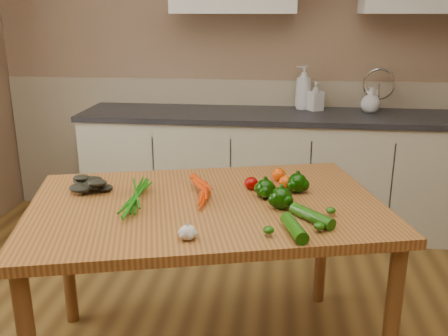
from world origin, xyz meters
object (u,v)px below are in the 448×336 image
soap_bottle_b (315,96)px  garlic_bulb (188,232)px  pepper_a (265,189)px  zucchini_b (294,228)px  pepper_c (281,198)px  zucchini_a (312,216)px  table (207,221)px  carrot_bunch (181,191)px  tomato_b (279,175)px  pepper_b (297,183)px  leafy_greens (93,179)px  soap_bottle_a (303,88)px  tomato_c (286,182)px  tomato_a (251,183)px  soap_bottle_c (371,100)px

soap_bottle_b → garlic_bulb: 2.23m
pepper_a → zucchini_b: (0.12, -0.37, -0.02)m
pepper_c → zucchini_a: (0.12, -0.13, -0.02)m
zucchini_b → pepper_a: bearing=107.9°
table → carrot_bunch: size_ratio=6.08×
garlic_bulb → tomato_b: bearing=65.2°
pepper_b → zucchini_b: 0.46m
leafy_greens → pepper_a: bearing=-1.2°
garlic_bulb → zucchini_a: size_ratio=0.31×
tomato_b → zucchini_b: (0.06, -0.62, -0.01)m
pepper_b → soap_bottle_a: bearing=87.1°
tomato_c → zucchini_a: size_ratio=0.31×
leafy_greens → pepper_b: bearing=4.4°
soap_bottle_b → carrot_bunch: (-0.69, -1.74, -0.15)m
table → zucchini_b: (0.37, -0.29, 0.12)m
zucchini_a → tomato_b: bearing=105.3°
pepper_b → zucchini_b: (-0.02, -0.46, -0.02)m
pepper_b → tomato_a: bearing=175.8°
leafy_greens → tomato_c: (0.89, 0.12, -0.02)m
soap_bottle_c → garlic_bulb: 2.33m
tomato_a → tomato_b: bearing=47.3°
carrot_bunch → garlic_bulb: 0.42m
table → zucchini_b: bearing=-52.7°
tomato_a → tomato_b: tomato_b is taller
leafy_greens → pepper_c: 0.89m
pepper_a → leafy_greens: bearing=178.8°
soap_bottle_b → pepper_b: 1.61m
carrot_bunch → zucchini_a: (0.56, -0.19, -0.01)m
zucchini_b → pepper_c: bearing=100.8°
pepper_b → carrot_bunch: bearing=-164.1°
zucchini_a → leafy_greens: bearing=165.0°
pepper_a → zucchini_b: pepper_a is taller
pepper_a → tomato_c: size_ratio=1.31×
carrot_bunch → tomato_b: size_ratio=4.05×
pepper_c → tomato_a: pepper_c is taller
leafy_greens → pepper_a: 0.80m
soap_bottle_b → pepper_a: 1.72m
pepper_a → pepper_b: (0.14, 0.09, 0.00)m
leafy_greens → zucchini_b: size_ratio=1.11×
garlic_bulb → pepper_b: pepper_b is taller
tomato_c → zucchini_a: tomato_c is taller
soap_bottle_a → tomato_c: size_ratio=4.96×
tomato_a → zucchini_b: 0.51m
carrot_bunch → leafy_greens: bearing=155.7°
soap_bottle_b → tomato_a: soap_bottle_b is taller
tomato_c → soap_bottle_b: bearing=81.7°
soap_bottle_c → pepper_a: bearing=38.1°
tomato_c → zucchini_b: (0.03, -0.51, -0.00)m
table → tomato_b: 0.47m
leafy_greens → tomato_b: leafy_greens is taller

